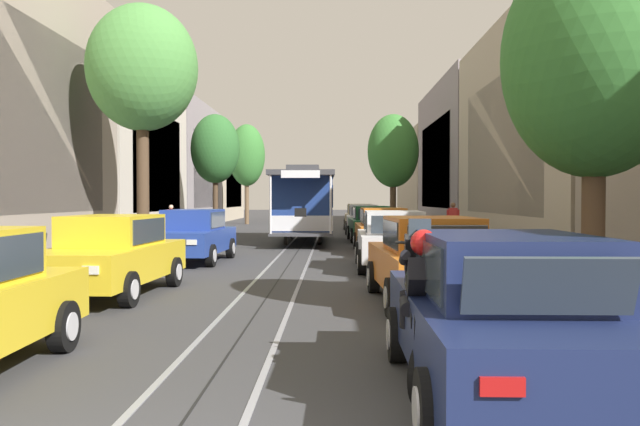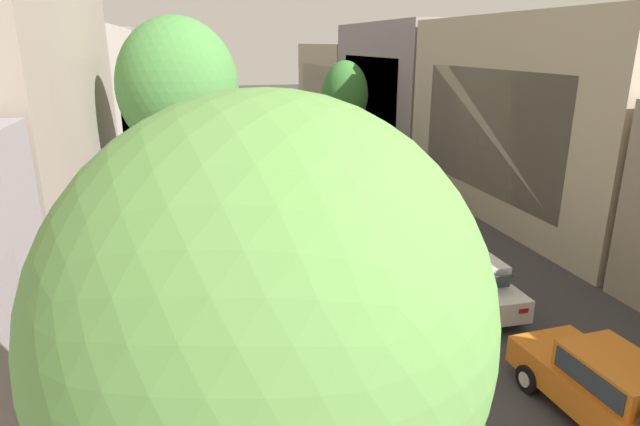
% 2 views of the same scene
% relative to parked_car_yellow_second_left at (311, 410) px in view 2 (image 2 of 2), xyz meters
% --- Properties ---
extents(ground_plane, '(160.00, 160.00, 0.00)m').
position_rel_parked_car_yellow_second_left_xyz_m(ground_plane, '(3.11, 15.88, -0.80)').
color(ground_plane, '#38383A').
extents(trolley_track_rails, '(1.14, 70.07, 0.01)m').
position_rel_parked_car_yellow_second_left_xyz_m(trolley_track_rails, '(3.11, 20.08, -0.79)').
color(trolley_track_rails, gray).
rests_on(trolley_track_rails, ground).
extents(building_facade_left, '(5.84, 61.77, 9.69)m').
position_rel_parked_car_yellow_second_left_xyz_m(building_facade_left, '(-7.10, 19.65, 3.35)').
color(building_facade_left, gray).
rests_on(building_facade_left, ground).
extents(building_facade_right, '(5.14, 61.77, 9.03)m').
position_rel_parked_car_yellow_second_left_xyz_m(building_facade_right, '(13.16, 22.06, 3.27)').
color(building_facade_right, gray).
rests_on(building_facade_right, ground).
extents(parked_car_yellow_second_left, '(2.14, 4.42, 1.58)m').
position_rel_parked_car_yellow_second_left_xyz_m(parked_car_yellow_second_left, '(0.00, 0.00, 0.00)').
color(parked_car_yellow_second_left, gold).
rests_on(parked_car_yellow_second_left, ground).
extents(parked_car_blue_mid_left, '(2.13, 4.42, 1.58)m').
position_rel_parked_car_yellow_second_left_xyz_m(parked_car_blue_mid_left, '(0.17, 6.59, 0.00)').
color(parked_car_blue_mid_left, '#233D93').
rests_on(parked_car_blue_mid_left, ground).
extents(parked_car_orange_second_right, '(2.15, 4.42, 1.58)m').
position_rel_parked_car_yellow_second_left_xyz_m(parked_car_orange_second_right, '(6.16, -0.89, 0.00)').
color(parked_car_orange_second_right, orange).
rests_on(parked_car_orange_second_right, ground).
extents(parked_car_white_mid_right, '(2.04, 4.38, 1.58)m').
position_rel_parked_car_yellow_second_left_xyz_m(parked_car_white_mid_right, '(6.01, 4.77, 0.00)').
color(parked_car_white_mid_right, silver).
rests_on(parked_car_white_mid_right, ground).
extents(parked_car_orange_fourth_right, '(2.04, 4.38, 1.58)m').
position_rel_parked_car_yellow_second_left_xyz_m(parked_car_orange_fourth_right, '(6.17, 10.24, 0.00)').
color(parked_car_orange_fourth_right, orange).
rests_on(parked_car_orange_fourth_right, ground).
extents(parked_car_green_fifth_right, '(2.09, 4.40, 1.58)m').
position_rel_parked_car_yellow_second_left_xyz_m(parked_car_green_fifth_right, '(6.08, 16.13, 0.00)').
color(parked_car_green_fifth_right, '#1E6038').
rests_on(parked_car_green_fifth_right, ground).
extents(parked_car_white_sixth_right, '(2.05, 4.38, 1.58)m').
position_rel_parked_car_yellow_second_left_xyz_m(parked_car_white_sixth_right, '(6.04, 22.21, 0.00)').
color(parked_car_white_sixth_right, silver).
rests_on(parked_car_white_sixth_right, ground).
extents(parked_car_beige_far_right, '(2.10, 4.41, 1.58)m').
position_rel_parked_car_yellow_second_left_xyz_m(parked_car_beige_far_right, '(6.06, 27.35, 0.00)').
color(parked_car_beige_far_right, '#C1B28E').
rests_on(parked_car_beige_far_right, ground).
extents(street_tree_kerb_left_near, '(3.15, 2.78, 7.41)m').
position_rel_parked_car_yellow_second_left_xyz_m(street_tree_kerb_left_near, '(-1.54, -5.30, 4.85)').
color(street_tree_kerb_left_near, brown).
rests_on(street_tree_kerb_left_near, ground).
extents(street_tree_kerb_left_second, '(3.75, 3.37, 8.48)m').
position_rel_parked_car_yellow_second_left_xyz_m(street_tree_kerb_left_second, '(-2.07, 9.03, 5.48)').
color(street_tree_kerb_left_second, '#4C3826').
rests_on(street_tree_kerb_left_second, ground).
extents(street_tree_kerb_left_mid, '(2.61, 2.28, 6.43)m').
position_rel_parked_car_yellow_second_left_xyz_m(street_tree_kerb_left_mid, '(-1.92, 21.49, 3.75)').
color(street_tree_kerb_left_mid, '#4C3826').
rests_on(street_tree_kerb_left_mid, ground).
extents(street_tree_kerb_left_fourth, '(2.72, 2.44, 7.47)m').
position_rel_parked_car_yellow_second_left_xyz_m(street_tree_kerb_left_fourth, '(-2.07, 35.01, 4.32)').
color(street_tree_kerb_left_fourth, brown).
rests_on(street_tree_kerb_left_fourth, ground).
extents(street_tree_kerb_right_second, '(2.89, 2.53, 6.67)m').
position_rel_parked_car_yellow_second_left_xyz_m(street_tree_kerb_right_second, '(7.78, 23.55, 3.77)').
color(street_tree_kerb_right_second, '#4C3826').
rests_on(street_tree_kerb_right_second, ground).
extents(cable_car_trolley, '(2.70, 9.16, 3.28)m').
position_rel_parked_car_yellow_second_left_xyz_m(cable_car_trolley, '(3.11, 15.87, 0.86)').
color(cable_car_trolley, navy).
rests_on(cable_car_trolley, ground).
extents(pedestrian_on_left_pavement, '(0.55, 0.23, 1.60)m').
position_rel_parked_car_yellow_second_left_xyz_m(pedestrian_on_left_pavement, '(-3.68, 19.03, 0.10)').
color(pedestrian_on_left_pavement, '#4C4233').
rests_on(pedestrian_on_left_pavement, ground).
extents(pedestrian_on_right_pavement, '(0.55, 0.25, 1.75)m').
position_rel_parked_car_yellow_second_left_xyz_m(pedestrian_on_right_pavement, '(9.50, 14.72, 0.19)').
color(pedestrian_on_right_pavement, '#4C4233').
rests_on(pedestrian_on_right_pavement, ground).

